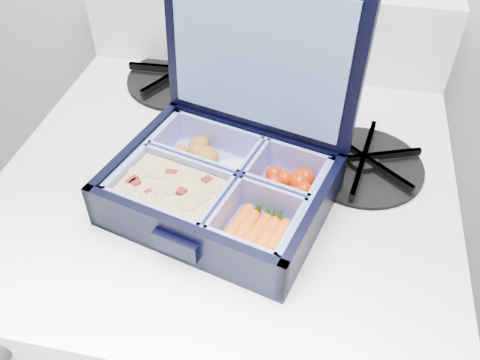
% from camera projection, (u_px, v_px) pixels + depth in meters
% --- Properties ---
extents(stove, '(0.57, 0.57, 0.86)m').
position_uv_depth(stove, '(233.00, 336.00, 0.96)').
color(stove, white).
rests_on(stove, floor).
extents(bento_box, '(0.28, 0.24, 0.06)m').
position_uv_depth(bento_box, '(221.00, 188.00, 0.59)').
color(bento_box, black).
rests_on(bento_box, stove).
extents(burner_grate, '(0.21, 0.21, 0.02)m').
position_uv_depth(burner_grate, '(363.00, 160.00, 0.66)').
color(burner_grate, black).
rests_on(burner_grate, stove).
extents(burner_grate_rear, '(0.19, 0.19, 0.02)m').
position_uv_depth(burner_grate_rear, '(183.00, 75.00, 0.81)').
color(burner_grate_rear, black).
rests_on(burner_grate_rear, stove).
extents(fork, '(0.12, 0.16, 0.01)m').
position_uv_depth(fork, '(269.00, 147.00, 0.69)').
color(fork, '#9293A8').
rests_on(fork, stove).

